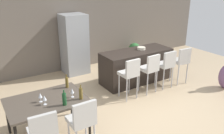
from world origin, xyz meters
The scene contains 19 objects.
ground_plane centered at (0.00, 0.00, 0.00)m, with size 10.00×10.00×0.00m, color tan.
back_wall centered at (0.00, 3.03, 1.45)m, with size 10.00×0.12×2.90m, color #665B51.
kitchen_island centered at (0.72, 1.02, 0.46)m, with size 2.06×0.80×0.92m, color black.
bar_chair_left centered at (-0.08, 0.24, 0.70)m, with size 0.41×0.41×1.05m.
bar_chair_middle centered at (0.55, 0.24, 0.70)m, with size 0.43×0.43×1.05m.
bar_chair_right centered at (1.12, 0.24, 0.70)m, with size 0.40×0.40×1.05m.
bar_chair_far centered at (1.69, 0.24, 0.70)m, with size 0.43×0.43×1.05m.
dining_table centered at (-2.24, -0.12, 0.68)m, with size 1.41×0.99×0.74m.
dining_chair_near centered at (-2.56, -0.98, 0.70)m, with size 0.42×0.42×1.05m.
dining_chair_far centered at (-1.92, -0.98, 0.70)m, with size 0.41×0.41×1.05m.
wine_bottle_right centered at (-1.71, 0.18, 0.85)m, with size 0.06×0.06×0.28m.
wine_bottle_far centered at (-1.68, -0.42, 0.85)m, with size 0.07×0.07×0.29m.
wine_bottle_middle centered at (-2.01, -0.47, 0.86)m, with size 0.07×0.07×0.29m.
wine_glass_left centered at (-2.30, -0.27, 0.86)m, with size 0.07×0.07×0.17m.
wine_glass_near centered at (-1.78, -0.27, 0.86)m, with size 0.07×0.07×0.17m.
wine_glass_end centered at (-2.34, -0.13, 0.86)m, with size 0.07×0.07×0.17m.
refrigerator centered at (-0.49, 2.59, 0.92)m, with size 0.72×0.68×1.84m, color #939699.
fruit_bowl centered at (0.91, 1.06, 0.96)m, with size 0.23×0.23×0.07m, color beige.
potted_plant centered at (1.83, 2.58, 0.37)m, with size 0.43×0.43×0.63m.
Camera 1 is at (-3.25, -4.02, 2.83)m, focal length 38.01 mm.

